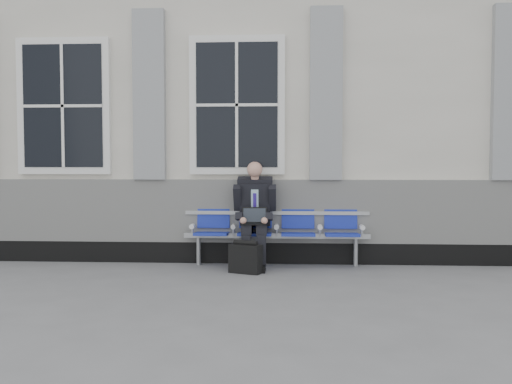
{
  "coord_description": "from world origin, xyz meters",
  "views": [
    {
      "loc": [
        1.07,
        -6.62,
        1.45
      ],
      "look_at": [
        0.65,
        0.9,
        1.05
      ],
      "focal_mm": 40.0,
      "sensor_mm": 36.0,
      "label": 1
    }
  ],
  "objects": [
    {
      "name": "station_building",
      "position": [
        -0.02,
        3.47,
        2.22
      ],
      "size": [
        14.4,
        4.4,
        4.49
      ],
      "color": "silver",
      "rests_on": "ground"
    },
    {
      "name": "briefcase",
      "position": [
        0.52,
        0.73,
        0.2
      ],
      "size": [
        0.45,
        0.32,
        0.43
      ],
      "color": "black",
      "rests_on": "ground"
    },
    {
      "name": "bench",
      "position": [
        0.91,
        1.32,
        0.55
      ],
      "size": [
        2.6,
        0.47,
        0.91
      ],
      "color": "#9EA0A3",
      "rests_on": "ground"
    },
    {
      "name": "businessman",
      "position": [
        0.62,
        1.19,
        0.78
      ],
      "size": [
        0.59,
        0.79,
        1.45
      ],
      "color": "black",
      "rests_on": "ground"
    },
    {
      "name": "ground",
      "position": [
        0.0,
        0.0,
        0.0
      ],
      "size": [
        70.0,
        70.0,
        0.0
      ],
      "primitive_type": "plane",
      "color": "slate",
      "rests_on": "ground"
    }
  ]
}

